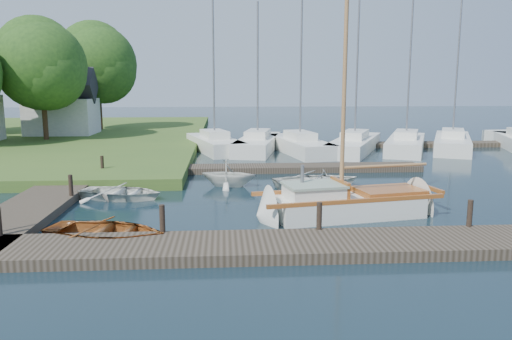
{
  "coord_description": "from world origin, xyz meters",
  "views": [
    {
      "loc": [
        -1.26,
        -18.83,
        4.47
      ],
      "look_at": [
        0.0,
        0.0,
        1.2
      ],
      "focal_mm": 35.0,
      "sensor_mm": 36.0,
      "label": 1
    }
  ],
  "objects": [
    {
      "name": "tree_3",
      "position": [
        -14.0,
        18.05,
        5.81
      ],
      "size": [
        6.41,
        6.38,
        8.74
      ],
      "color": "#332114",
      "rests_on": "shore"
    },
    {
      "name": "tender_a",
      "position": [
        -5.29,
        0.66,
        0.34
      ],
      "size": [
        3.84,
        3.19,
        0.69
      ],
      "primitive_type": "imported",
      "rotation": [
        0.0,
        0.0,
        1.29
      ],
      "color": "silver",
      "rests_on": "ground"
    },
    {
      "name": "mooring_post_5",
      "position": [
        -7.0,
        5.0,
        0.7
      ],
      "size": [
        0.16,
        0.16,
        0.8
      ],
      "primitive_type": "cylinder",
      "color": "black",
      "rests_on": "left_dock"
    },
    {
      "name": "sailboat",
      "position": [
        3.09,
        -2.47,
        0.34
      ],
      "size": [
        7.39,
        3.27,
        9.83
      ],
      "rotation": [
        0.0,
        0.0,
        0.19
      ],
      "color": "silver",
      "rests_on": "ground"
    },
    {
      "name": "mooring_post_3",
      "position": [
        6.0,
        -5.0,
        0.7
      ],
      "size": [
        0.16,
        0.16,
        0.8
      ],
      "primitive_type": "cylinder",
      "color": "black",
      "rests_on": "near_dock"
    },
    {
      "name": "marina_boat_1",
      "position": [
        1.08,
        14.46,
        0.56
      ],
      "size": [
        3.97,
        8.77,
        9.69
      ],
      "rotation": [
        0.0,
        0.0,
        1.36
      ],
      "color": "silver",
      "rests_on": "ground"
    },
    {
      "name": "tender_d",
      "position": [
        3.16,
        2.11,
        0.47
      ],
      "size": [
        2.33,
        2.26,
        0.94
      ],
      "primitive_type": "imported",
      "rotation": [
        0.0,
        0.0,
        2.16
      ],
      "color": "silver",
      "rests_on": "ground"
    },
    {
      "name": "near_dock",
      "position": [
        0.0,
        -6.0,
        0.15
      ],
      "size": [
        18.0,
        2.2,
        0.3
      ],
      "primitive_type": "cube",
      "color": "#30281D",
      "rests_on": "ground"
    },
    {
      "name": "pontoon",
      "position": [
        10.0,
        16.0,
        0.15
      ],
      "size": [
        30.0,
        1.6,
        0.3
      ],
      "primitive_type": "cube",
      "color": "#30281D",
      "rests_on": "ground"
    },
    {
      "name": "marina_boat_2",
      "position": [
        3.78,
        13.33,
        0.57
      ],
      "size": [
        3.65,
        8.36,
        10.36
      ],
      "rotation": [
        0.0,
        0.0,
        1.76
      ],
      "color": "silver",
      "rests_on": "ground"
    },
    {
      "name": "far_dock",
      "position": [
        2.0,
        6.5,
        0.15
      ],
      "size": [
        14.0,
        1.6,
        0.3
      ],
      "primitive_type": "cube",
      "color": "#30281D",
      "rests_on": "ground"
    },
    {
      "name": "dinghy",
      "position": [
        -4.66,
        -4.7,
        0.37
      ],
      "size": [
        4.14,
        3.45,
        0.74
      ],
      "primitive_type": "imported",
      "rotation": [
        0.0,
        0.0,
        1.29
      ],
      "color": "brown",
      "rests_on": "ground"
    },
    {
      "name": "ground",
      "position": [
        0.0,
        0.0,
        0.0
      ],
      "size": [
        160.0,
        160.0,
        0.0
      ],
      "primitive_type": "plane",
      "color": "black",
      "rests_on": "ground"
    },
    {
      "name": "marina_boat_3",
      "position": [
        7.48,
        13.56,
        0.57
      ],
      "size": [
        5.8,
        9.17,
        11.31
      ],
      "rotation": [
        0.0,
        0.0,
        1.14
      ],
      "color": "silver",
      "rests_on": "ground"
    },
    {
      "name": "mooring_post_2",
      "position": [
        1.5,
        -5.0,
        0.7
      ],
      "size": [
        0.16,
        0.16,
        0.8
      ],
      "primitive_type": "cylinder",
      "color": "black",
      "rests_on": "near_dock"
    },
    {
      "name": "marina_boat_4",
      "position": [
        10.95,
        13.53,
        0.56
      ],
      "size": [
        5.25,
        8.36,
        10.23
      ],
      "rotation": [
        0.0,
        0.0,
        1.16
      ],
      "color": "silver",
      "rests_on": "ground"
    },
    {
      "name": "marina_boat_0",
      "position": [
        -1.81,
        14.52,
        0.57
      ],
      "size": [
        4.21,
        7.88,
        11.0
      ],
      "rotation": [
        0.0,
        0.0,
        1.85
      ],
      "color": "silver",
      "rests_on": "ground"
    },
    {
      "name": "marina_boat_5",
      "position": [
        14.43,
        14.14,
        0.57
      ],
      "size": [
        5.76,
        9.08,
        11.44
      ],
      "rotation": [
        0.0,
        0.0,
        1.14
      ],
      "color": "silver",
      "rests_on": "ground"
    },
    {
      "name": "house_c",
      "position": [
        -14.0,
        22.0,
        2.58
      ],
      "size": [
        5.25,
        4.0,
        5.28
      ],
      "color": "beige",
      "rests_on": "shore"
    },
    {
      "name": "left_dock",
      "position": [
        -8.0,
        2.0,
        0.15
      ],
      "size": [
        2.2,
        18.0,
        0.3
      ],
      "primitive_type": "cube",
      "color": "#30281D",
      "rests_on": "ground"
    },
    {
      "name": "tender_c",
      "position": [
        2.82,
        2.3,
        0.39
      ],
      "size": [
        4.23,
        3.35,
        0.79
      ],
      "primitive_type": "imported",
      "rotation": [
        0.0,
        0.0,
        1.75
      ],
      "color": "silver",
      "rests_on": "ground"
    },
    {
      "name": "tree_7",
      "position": [
        -12.0,
        26.05,
        6.2
      ],
      "size": [
        6.83,
        6.83,
        9.38
      ],
      "color": "#332114",
      "rests_on": "shore"
    },
    {
      "name": "tender_b",
      "position": [
        -1.02,
        2.8,
        0.65
      ],
      "size": [
        2.94,
        2.71,
        1.29
      ],
      "primitive_type": "imported",
      "rotation": [
        0.0,
        0.0,
        1.29
      ],
      "color": "silver",
      "rests_on": "ground"
    },
    {
      "name": "mooring_post_4",
      "position": [
        -7.0,
        0.0,
        0.7
      ],
      "size": [
        0.16,
        0.16,
        0.8
      ],
      "primitive_type": "cylinder",
      "color": "black",
      "rests_on": "left_dock"
    },
    {
      "name": "mooring_post_1",
      "position": [
        -3.0,
        -5.0,
        0.7
      ],
      "size": [
        0.16,
        0.16,
        0.8
      ],
      "primitive_type": "cylinder",
      "color": "black",
      "rests_on": "near_dock"
    }
  ]
}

